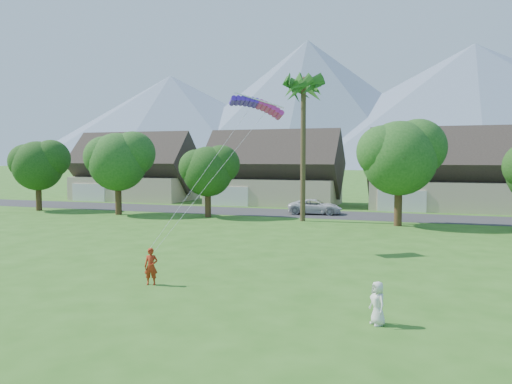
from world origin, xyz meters
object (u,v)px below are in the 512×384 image
at_px(kite_flyer, 151,266).
at_px(parafoil_kite, 257,104).
at_px(parked_car, 315,207).
at_px(watcher, 378,303).

xyz_separation_m(kite_flyer, parafoil_kite, (1.67, 9.53, 7.90)).
xyz_separation_m(kite_flyer, parked_car, (1.07, 28.86, -0.08)).
distance_m(kite_flyer, watcher, 10.03).
bearing_deg(watcher, kite_flyer, -140.13).
height_order(kite_flyer, watcher, kite_flyer).
height_order(watcher, parked_car, watcher).
relative_size(parked_car, parafoil_kite, 1.51).
distance_m(kite_flyer, parafoil_kite, 12.48).
xyz_separation_m(watcher, parafoil_kite, (-8.13, 11.68, 7.98)).
bearing_deg(parked_car, watcher, -171.67).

